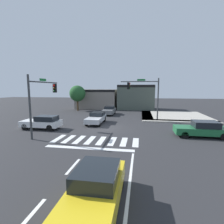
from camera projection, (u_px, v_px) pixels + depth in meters
ground_plane at (106, 128)px, 19.16m from camera, size 120.00×120.00×0.00m
crosswalk_near at (96, 140)px, 14.76m from camera, size 7.29×2.44×0.01m
lane_markings at (75, 195)px, 7.23m from camera, size 6.80×20.25×0.01m
bike_detector_marking at (105, 166)px, 9.90m from camera, size 1.05×1.05×0.01m
curb_corner_northeast at (171, 116)px, 26.98m from camera, size 10.00×10.60×0.15m
storefront_row at (115, 98)px, 37.57m from camera, size 16.49×6.35×5.10m
traffic_signal_northeast at (145, 91)px, 23.57m from camera, size 5.18×0.32×5.78m
traffic_signal_southwest at (42, 95)px, 16.48m from camera, size 0.32×5.07×5.57m
car_white at (43, 122)px, 18.78m from camera, size 4.22×1.78×1.46m
car_silver at (96, 118)px, 21.89m from camera, size 1.78×4.42×1.33m
car_green at (202, 129)px, 15.76m from camera, size 4.64×1.86×1.46m
car_gray at (109, 110)px, 29.11m from camera, size 1.73×4.17×1.40m
car_yellow at (96, 189)px, 6.33m from camera, size 1.74×4.35×1.53m
roadside_tree at (77, 94)px, 33.75m from camera, size 3.12×3.12×4.96m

